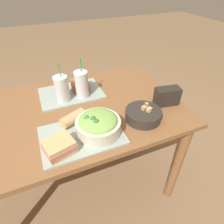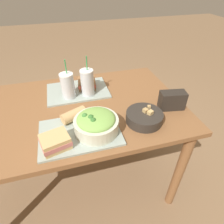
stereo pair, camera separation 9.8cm
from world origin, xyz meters
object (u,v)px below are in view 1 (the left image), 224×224
(salad_bowl, at_px, (98,124))
(sandwich_near, at_px, (59,147))
(soup_bowl, at_px, (143,114))
(chip_bag, at_px, (167,96))
(baguette_near, at_px, (73,118))
(sandwich_far, at_px, (80,85))
(drink_cup_red, at_px, (82,85))
(drink_cup_dark, at_px, (62,90))

(salad_bowl, distance_m, sandwich_near, 0.21)
(soup_bowl, relative_size, chip_bag, 1.27)
(soup_bowl, bearing_deg, baguette_near, 163.94)
(sandwich_near, height_order, sandwich_far, same)
(sandwich_far, bearing_deg, drink_cup_red, -87.30)
(baguette_near, bearing_deg, drink_cup_red, -51.00)
(soup_bowl, bearing_deg, sandwich_far, 119.57)
(baguette_near, xyz_separation_m, drink_cup_red, (0.12, 0.24, 0.05))
(salad_bowl, height_order, drink_cup_red, drink_cup_red)
(soup_bowl, relative_size, drink_cup_dark, 0.79)
(sandwich_near, xyz_separation_m, drink_cup_red, (0.22, 0.41, 0.05))
(sandwich_near, height_order, drink_cup_red, drink_cup_red)
(salad_bowl, height_order, soup_bowl, salad_bowl)
(chip_bag, bearing_deg, salad_bowl, -159.67)
(baguette_near, relative_size, drink_cup_red, 0.56)
(baguette_near, bearing_deg, sandwich_near, 124.82)
(sandwich_near, relative_size, sandwich_far, 1.16)
(chip_bag, bearing_deg, soup_bowl, -150.89)
(drink_cup_dark, height_order, drink_cup_red, drink_cup_red)
(sandwich_near, relative_size, chip_bag, 0.96)
(sandwich_near, bearing_deg, baguette_near, 44.32)
(baguette_near, bearing_deg, sandwich_far, -45.66)
(sandwich_near, distance_m, chip_bag, 0.69)
(sandwich_far, relative_size, drink_cup_dark, 0.52)
(salad_bowl, height_order, sandwich_near, salad_bowl)
(salad_bowl, relative_size, soup_bowl, 1.12)
(salad_bowl, bearing_deg, sandwich_far, 86.63)
(salad_bowl, xyz_separation_m, baguette_near, (-0.10, 0.12, -0.02))
(salad_bowl, bearing_deg, baguette_near, 128.82)
(soup_bowl, xyz_separation_m, drink_cup_dark, (-0.37, 0.34, 0.06))
(soup_bowl, bearing_deg, salad_bowl, -176.53)
(salad_bowl, relative_size, sandwich_far, 1.71)
(salad_bowl, xyz_separation_m, drink_cup_dark, (-0.10, 0.36, 0.03))
(sandwich_far, relative_size, chip_bag, 0.83)
(drink_cup_red, relative_size, chip_bag, 1.65)
(salad_bowl, xyz_separation_m, chip_bag, (0.47, 0.09, -0.01))
(soup_bowl, bearing_deg, drink_cup_red, 126.13)
(soup_bowl, distance_m, chip_bag, 0.22)
(salad_bowl, relative_size, sandwich_near, 1.47)
(drink_cup_dark, height_order, chip_bag, drink_cup_dark)
(drink_cup_red, height_order, chip_bag, drink_cup_red)
(chip_bag, bearing_deg, sandwich_far, 151.36)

